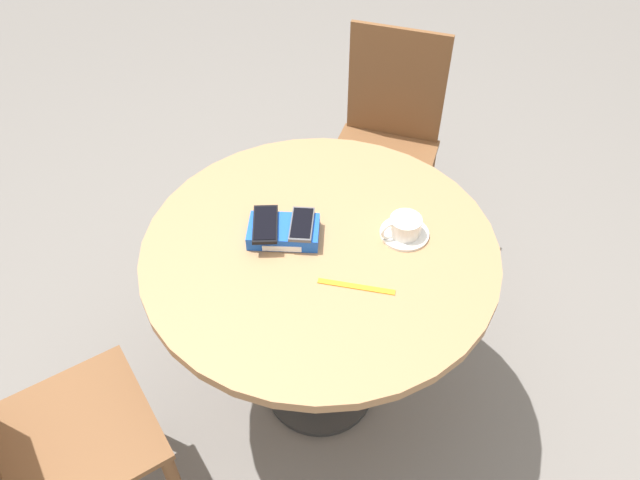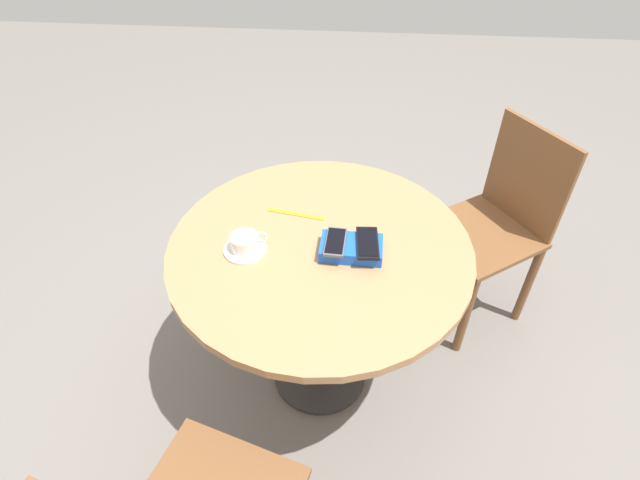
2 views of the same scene
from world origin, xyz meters
name	(u,v)px [view 1 (image 1 of 2)]	position (x,y,z in m)	size (l,w,h in m)	color
ground_plane	(320,388)	(0.00, 0.00, 0.00)	(8.00, 8.00, 0.00)	slate
round_table	(320,271)	(0.00, 0.00, 0.62)	(0.97, 0.97, 0.73)	#2D2D2D
phone_box	(284,232)	(-0.10, 0.03, 0.75)	(0.19, 0.12, 0.04)	blue
phone_black	(265,224)	(-0.15, 0.03, 0.77)	(0.07, 0.15, 0.01)	black
phone_gray	(302,224)	(-0.05, 0.03, 0.77)	(0.07, 0.13, 0.01)	#515156
saucer	(404,233)	(0.23, 0.05, 0.73)	(0.14, 0.14, 0.01)	silver
coffee_cup	(404,226)	(0.23, 0.04, 0.76)	(0.11, 0.09, 0.06)	silver
lanyard_strap	(356,287)	(0.09, -0.15, 0.73)	(0.20, 0.02, 0.00)	orange
chair_near_window	(385,148)	(0.23, 0.78, 0.47)	(0.48, 0.48, 0.90)	brown
chair_far_side	(46,446)	(-0.68, -0.46, 0.46)	(0.55, 0.55, 0.88)	brown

